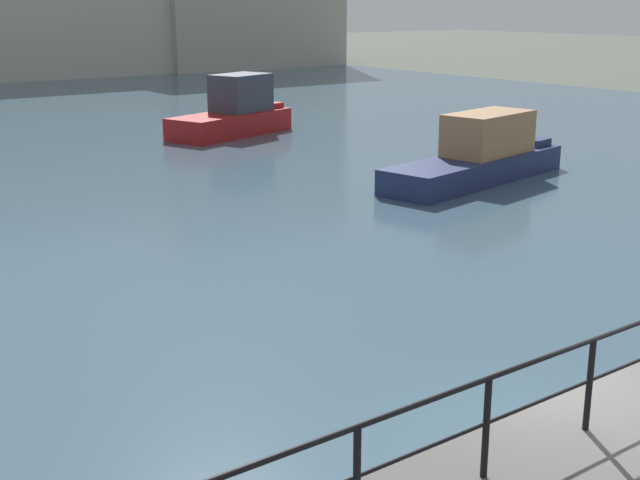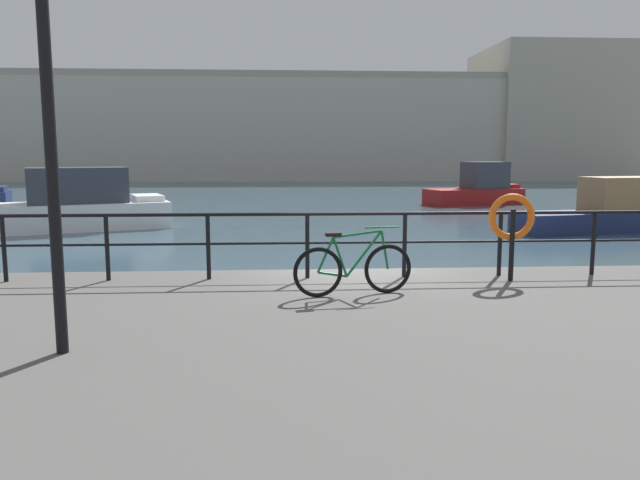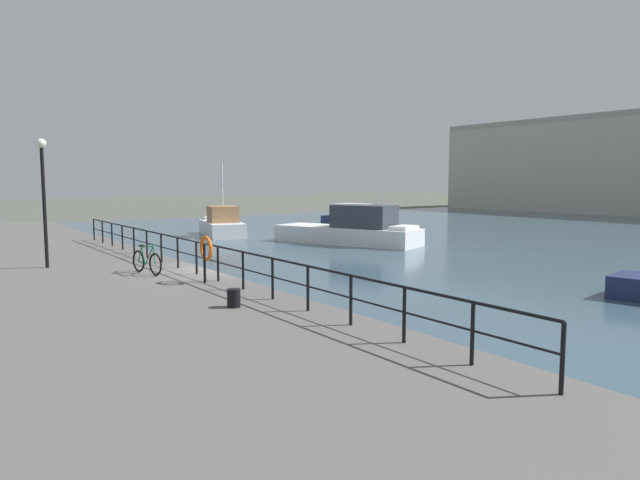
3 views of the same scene
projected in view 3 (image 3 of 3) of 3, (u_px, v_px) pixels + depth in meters
The scene contains 9 objects.
ground_plane at pixel (210, 298), 19.65m from camera, with size 240.00×240.00×0.00m, color #4C5147.
moored_blue_motorboat at pixel (352, 230), 36.13m from camera, with size 9.82×6.02×2.47m.
moored_white_yacht at pixel (222, 225), 41.44m from camera, with size 6.63×3.92×5.20m.
moored_green_narrowboat at pixel (357, 220), 46.17m from camera, with size 6.07×4.07×2.10m.
quay_railing at pixel (196, 251), 18.44m from camera, with size 25.67×0.07×1.08m.
parked_bicycle at pixel (147, 262), 18.55m from camera, with size 1.75×0.40×0.98m.
mooring_bollard at pixel (234, 298), 13.70m from camera, with size 0.32×0.32×0.44m, color black.
life_ring_stand at pixel (206, 250), 16.87m from camera, with size 0.75×0.16×1.40m.
quay_lamp_post at pixel (43, 185), 19.57m from camera, with size 0.32×0.32×4.42m.
Camera 3 is at (17.96, -8.09, 4.05)m, focal length 32.24 mm.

